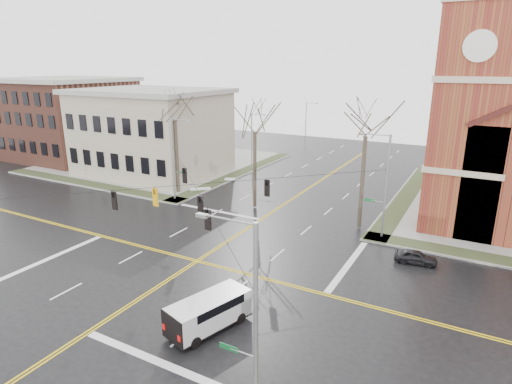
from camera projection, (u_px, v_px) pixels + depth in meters
The scene contains 17 objects.
ground at pixel (197, 261), 33.21m from camera, with size 120.00×120.00×0.00m, color black.
sidewalks at pixel (197, 260), 33.19m from camera, with size 80.00×80.00×0.17m.
road_markings at pixel (197, 261), 33.21m from camera, with size 100.00×100.00×0.01m.
civic_building_a at pixel (152, 134), 58.54m from camera, with size 18.00×14.00×11.00m, color tan.
civic_building_b at pixel (66, 120), 69.27m from camera, with size 18.00×16.00×12.00m, color brown.
signal_pole_ne at pixel (384, 184), 36.24m from camera, with size 2.75×0.22×9.00m.
signal_pole_nw at pixel (174, 157), 46.65m from camera, with size 2.75×0.22×9.00m.
signal_pole_se at pixel (252, 321), 16.92m from camera, with size 2.75×0.22×9.00m.
span_wires at pixel (194, 184), 31.42m from camera, with size 23.02×23.02×0.03m.
traffic_signals at pixel (189, 196), 31.08m from camera, with size 8.21×8.26×1.30m.
streetlight_north_a at pixel (253, 139), 60.34m from camera, with size 2.30×0.20×8.00m.
streetlight_north_b at pixel (307, 123), 77.13m from camera, with size 2.30×0.20×8.00m.
cargo_van at pixel (212, 310), 24.60m from camera, with size 3.37×5.39×1.92m.
parked_car_a at pixel (416, 257), 32.70m from camera, with size 1.26×3.13×1.07m, color black.
tree_nw_far at pixel (175, 115), 48.11m from camera, with size 4.00×4.00×12.62m.
tree_nw_near at pixel (255, 127), 43.06m from camera, with size 4.00×4.00×11.91m.
tree_ne at pixel (366, 130), 37.21m from camera, with size 4.00×4.00×12.69m.
Camera 1 is at (18.54, -24.34, 14.72)m, focal length 30.00 mm.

